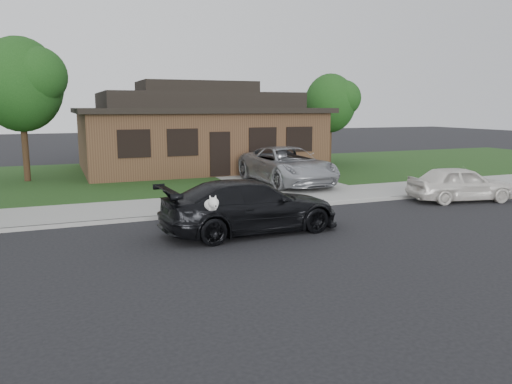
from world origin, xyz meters
name	(u,v)px	position (x,y,z in m)	size (l,w,h in m)	color
ground	(204,247)	(0.00, 0.00, 0.00)	(120.00, 120.00, 0.00)	black
sidewalk	(163,208)	(0.00, 5.00, 0.06)	(60.00, 3.00, 0.12)	gray
curb	(173,216)	(0.00, 3.50, 0.06)	(60.00, 0.12, 0.12)	gray
lawn	(129,177)	(0.00, 13.00, 0.07)	(60.00, 13.00, 0.13)	#193814
driveway	(267,179)	(6.00, 10.00, 0.07)	(4.50, 13.00, 0.14)	gray
sedan	(251,206)	(1.63, 0.98, 0.73)	(5.15, 2.47, 1.46)	black
minivan	(287,165)	(6.06, 7.90, 0.93)	(2.62, 5.69, 1.58)	#A3A5AA
white_compact	(460,184)	(10.50, 2.41, 0.65)	(1.53, 3.81, 1.30)	silver
recycling_bin	(230,194)	(2.04, 3.87, 0.58)	(0.65, 0.65, 0.90)	navy
house	(197,131)	(4.00, 15.00, 2.13)	(12.60, 8.60, 4.65)	#422B1C
tree_0	(24,83)	(-4.34, 12.88, 4.48)	(3.78, 3.60, 6.34)	#332114
tree_1	(333,102)	(12.14, 14.40, 3.71)	(3.15, 3.00, 5.25)	#332114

